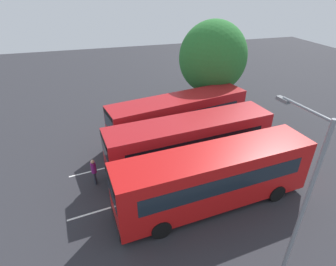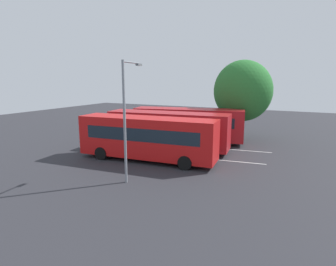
# 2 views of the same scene
# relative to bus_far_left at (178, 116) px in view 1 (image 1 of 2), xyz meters

# --- Properties ---
(ground_plane) EXTENTS (77.48, 77.48, 0.00)m
(ground_plane) POSITION_rel_bus_far_left_xyz_m (0.06, 3.59, -1.89)
(ground_plane) COLOR #2B2B30
(bus_far_left) EXTENTS (11.23, 4.50, 3.44)m
(bus_far_left) POSITION_rel_bus_far_left_xyz_m (0.00, 0.00, 0.00)
(bus_far_left) COLOR #AD191E
(bus_far_left) RESTS_ON ground
(bus_center_left) EXTENTS (11.17, 3.54, 3.44)m
(bus_center_left) POSITION_rel_bus_far_left_xyz_m (0.46, 3.76, 0.00)
(bus_center_left) COLOR #AD191E
(bus_center_left) RESTS_ON ground
(bus_center_right) EXTENTS (11.15, 3.37, 3.44)m
(bus_center_right) POSITION_rel_bus_far_left_xyz_m (0.44, 7.48, 0.00)
(bus_center_right) COLOR red
(bus_center_right) RESTS_ON ground
(pedestrian) EXTENTS (0.34, 0.34, 1.77)m
(pedestrian) POSITION_rel_bus_far_left_xyz_m (6.69, 3.92, -0.84)
(pedestrian) COLOR #232833
(pedestrian) RESTS_ON ground
(street_lamp) EXTENTS (0.43, 2.44, 7.43)m
(street_lamp) POSITION_rel_bus_far_left_xyz_m (-0.82, 11.89, 2.40)
(street_lamp) COLOR gray
(street_lamp) RESTS_ON ground
(depot_tree) EXTENTS (6.07, 5.47, 8.32)m
(depot_tree) POSITION_rel_bus_far_left_xyz_m (-4.49, -4.09, 3.23)
(depot_tree) COLOR #4C3823
(depot_tree) RESTS_ON ground
(lane_stripe_outer_left) EXTENTS (16.59, 2.29, 0.01)m
(lane_stripe_outer_left) POSITION_rel_bus_far_left_xyz_m (0.06, 1.70, -1.88)
(lane_stripe_outer_left) COLOR silver
(lane_stripe_outer_left) RESTS_ON ground
(lane_stripe_inner_left) EXTENTS (16.59, 2.29, 0.01)m
(lane_stripe_inner_left) POSITION_rel_bus_far_left_xyz_m (0.06, 5.48, -1.88)
(lane_stripe_inner_left) COLOR silver
(lane_stripe_inner_left) RESTS_ON ground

